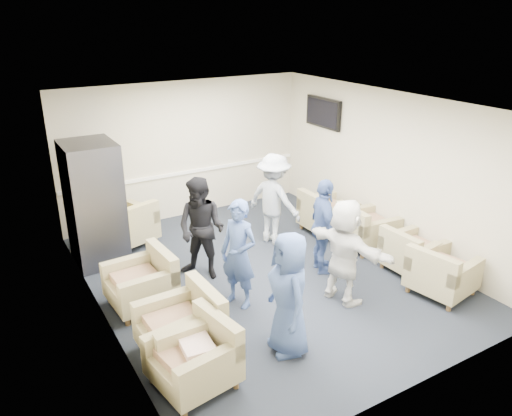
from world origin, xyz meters
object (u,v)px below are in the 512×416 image
person_back_left (201,229)px  person_back_right (274,199)px  vending_machine (95,203)px  person_front_left (289,294)px  armchair_right_midnear (410,254)px  person_mid_right (323,227)px  armchair_right_midfar (365,229)px  armchair_left_far (145,283)px  armchair_right_near (440,275)px  armchair_left_near (197,358)px  person_mid_left (239,254)px  person_front_right (345,251)px  armchair_left_mid (184,328)px  armchair_right_far (325,215)px  armchair_corner (128,227)px

person_back_left → person_back_right: 1.71m
vending_machine → person_front_left: (1.35, -3.60, -0.23)m
armchair_right_midnear → person_mid_right: person_mid_right is taller
armchair_right_midfar → person_front_left: bearing=126.5°
armchair_left_far → person_front_left: 2.25m
armchair_left_far → armchair_right_near: armchair_left_far is taller
armchair_left_near → person_mid_left: (1.19, 1.20, 0.45)m
armchair_right_midfar → person_front_left: 3.29m
armchair_left_far → person_front_right: person_front_right is taller
armchair_left_near → person_mid_right: bearing=107.4°
armchair_left_near → armchair_left_mid: armchair_left_mid is taller
armchair_right_near → armchair_right_far: bearing=-8.8°
person_mid_right → vending_machine: bearing=72.9°
armchair_corner → person_mid_right: size_ratio=0.71×
armchair_right_near → vending_machine: 5.47m
person_mid_left → person_back_right: (1.53, 1.49, 0.03)m
person_back_left → person_mid_right: bearing=26.8°
armchair_right_midnear → person_back_left: (-2.89, 1.57, 0.49)m
armchair_right_midfar → person_back_right: (-1.26, 1.01, 0.48)m
person_mid_left → person_back_left: 1.00m
armchair_left_far → person_back_left: 1.20m
person_front_left → armchair_right_near: bearing=100.8°
armchair_right_midfar → person_back_right: person_back_right is taller
armchair_right_midfar → person_back_left: (-2.89, 0.51, 0.47)m
armchair_left_mid → person_front_right: 2.47m
armchair_corner → person_back_right: 2.63m
armchair_right_far → person_back_right: person_back_right is taller
person_mid_left → person_front_right: bearing=39.0°
armchair_right_midfar → person_back_left: 2.97m
person_front_right → armchair_right_midfar: bearing=-62.6°
armchair_right_near → armchair_right_midfar: size_ratio=1.04×
armchair_right_near → vending_machine: vending_machine is taller
armchair_left_near → person_front_left: bearing=80.6°
armchair_right_midnear → person_mid_left: 2.89m
person_front_right → person_mid_right: bearing=-28.9°
armchair_right_midfar → person_front_left: (-2.78, -1.70, 0.45)m
armchair_left_near → vending_machine: size_ratio=0.47×
armchair_left_far → person_front_left: size_ratio=0.57×
armchair_left_near → armchair_right_midnear: size_ratio=1.17×
armchair_left_near → armchair_right_far: armchair_right_far is taller
armchair_right_far → person_back_right: size_ratio=0.53×
person_front_left → person_back_left: bearing=-164.6°
armchair_left_mid → person_back_left: person_back_left is taller
armchair_right_near → vending_machine: size_ratio=0.47×
armchair_left_far → armchair_corner: bearing=165.7°
armchair_left_near → person_front_left: (1.21, -0.01, 0.45)m
person_front_right → person_front_left: bearing=102.1°
person_mid_right → person_front_right: person_front_right is taller
armchair_right_midnear → person_back_right: size_ratio=0.49×
armchair_left_far → armchair_right_near: (3.80, -1.95, -0.01)m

